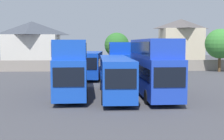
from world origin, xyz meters
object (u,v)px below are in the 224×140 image
object	(u,v)px
tree_left_of_lot	(220,44)
tree_behind_wall	(117,45)
bus_2	(115,74)
bus_1	(72,65)
bus_4	(91,63)
house_terrace_left	(32,44)
bus_5	(119,58)
bus_3	(153,64)
house_terrace_centre	(181,42)

from	to	relation	value
tree_left_of_lot	tree_behind_wall	bearing A→B (deg)	164.51
bus_2	bus_1	bearing A→B (deg)	-96.41
bus_4	tree_left_of_lot	xyz separation A→B (m)	(20.42, 8.02, 2.54)
house_terrace_left	tree_behind_wall	world-z (taller)	house_terrace_left
bus_5	tree_behind_wall	bearing A→B (deg)	179.14
bus_1	bus_4	bearing A→B (deg)	171.86
bus_2	bus_5	world-z (taller)	bus_5
bus_5	house_terrace_left	bearing A→B (deg)	-139.91
bus_1	house_terrace_left	xyz separation A→B (m)	(-10.25, 33.02, 1.73)
tree_behind_wall	bus_5	bearing A→B (deg)	-92.68
house_terrace_left	bus_2	bearing A→B (deg)	-67.27
bus_2	bus_4	distance (m)	13.86
bus_2	tree_left_of_lot	world-z (taller)	tree_left_of_lot
bus_3	house_terrace_centre	size ratio (longest dim) A/B	1.19
bus_1	house_terrace_left	size ratio (longest dim) A/B	1.02
tree_behind_wall	bus_4	bearing A→B (deg)	-108.49
bus_3	bus_2	bearing A→B (deg)	-93.62
bus_1	house_terrace_centre	world-z (taller)	house_terrace_centre
bus_1	tree_behind_wall	distance (m)	26.41
house_terrace_centre	tree_behind_wall	distance (m)	14.85
tree_left_of_lot	bus_2	bearing A→B (deg)	-129.87
bus_4	bus_5	xyz separation A→B (m)	(3.62, 0.37, 0.71)
bus_3	house_terrace_centre	xyz separation A→B (m)	(11.68, 33.33, 1.95)
tree_left_of_lot	tree_behind_wall	size ratio (longest dim) A/B	1.08
bus_3	tree_left_of_lot	bearing A→B (deg)	144.68
tree_left_of_lot	house_terrace_left	bearing A→B (deg)	159.89
bus_2	house_terrace_left	bearing A→B (deg)	-157.32
bus_1	house_terrace_left	bearing A→B (deg)	-164.68
house_terrace_centre	tree_left_of_lot	distance (m)	11.93
bus_5	house_terrace_centre	size ratio (longest dim) A/B	1.15
bus_2	house_terrace_left	xyz separation A→B (m)	(-14.01, 33.44, 2.54)
bus_4	bus_5	world-z (taller)	bus_5
tree_behind_wall	house_terrace_centre	bearing A→B (deg)	28.14
house_terrace_left	tree_left_of_lot	distance (m)	34.20
bus_2	tree_left_of_lot	distance (m)	28.37
bus_3	house_terrace_left	size ratio (longest dim) A/B	1.06
bus_3	house_terrace_left	bearing A→B (deg)	-153.88
bus_2	bus_3	size ratio (longest dim) A/B	1.09
bus_3	bus_4	world-z (taller)	bus_3
bus_2	bus_5	bearing A→B (deg)	174.64
bus_2	bus_5	xyz separation A→B (m)	(1.31, 14.04, 0.74)
bus_4	bus_5	size ratio (longest dim) A/B	0.97
bus_1	tree_left_of_lot	world-z (taller)	tree_left_of_lot
bus_2	house_terrace_left	distance (m)	36.35
house_terrace_centre	bus_3	bearing A→B (deg)	-109.32
house_terrace_centre	bus_1	bearing A→B (deg)	-119.74
bus_2	house_terrace_centre	world-z (taller)	house_terrace_centre
bus_1	bus_3	bearing A→B (deg)	83.50
bus_2	tree_behind_wall	distance (m)	26.35
bus_1	bus_3	world-z (taller)	bus_3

